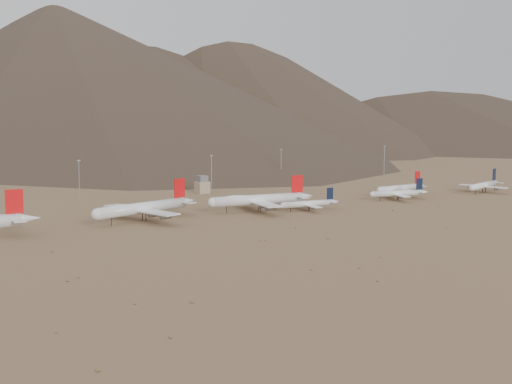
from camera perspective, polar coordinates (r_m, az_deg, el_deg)
ground at (r=363.10m, az=0.55°, el=-2.45°), size 3000.00×3000.00×0.00m
widebody_centre at (r=371.50m, az=-9.05°, el=-1.25°), size 65.65×51.88×19.97m
widebody_east at (r=399.54m, az=0.18°, el=-0.60°), size 64.71×50.34×19.30m
narrowbody_a at (r=403.39m, az=4.29°, el=-0.93°), size 37.35×27.14×12.37m
narrowbody_b at (r=454.14m, az=11.34°, el=-0.10°), size 39.24×29.08×13.31m
narrowbody_c at (r=477.09m, az=11.52°, el=0.31°), size 45.73×32.99×15.10m
narrowbody_d at (r=508.23m, az=17.81°, el=0.53°), size 44.27×32.86×15.06m
control_tower at (r=479.73m, az=-4.32°, el=0.53°), size 8.00×8.00×12.00m
mast_west at (r=451.86m, az=-13.96°, el=1.06°), size 2.00×0.60×25.70m
mast_centre at (r=479.73m, az=-3.58°, el=1.60°), size 2.00×0.60×25.70m
mast_east at (r=541.75m, az=2.02°, el=2.25°), size 2.00×0.60×25.70m
mast_far_east at (r=591.57m, az=10.22°, el=2.56°), size 2.00×0.60×25.70m
desert_scrub at (r=273.62m, az=3.06°, el=-5.60°), size 417.64×167.87×0.89m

